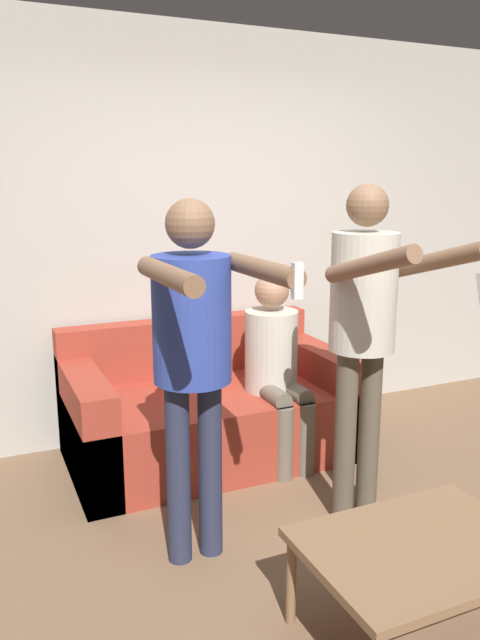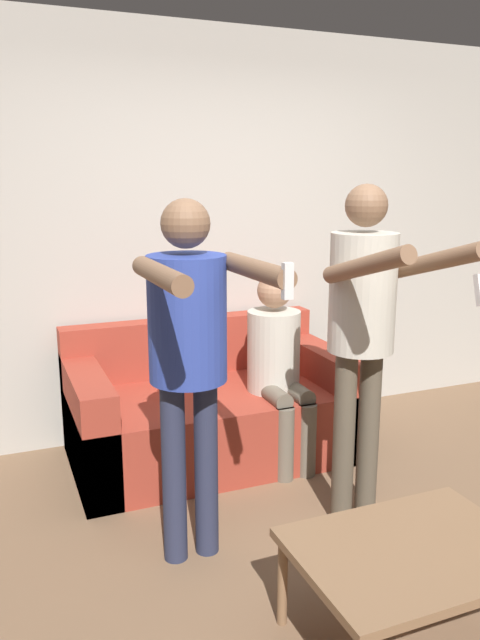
{
  "view_description": "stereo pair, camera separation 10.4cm",
  "coord_description": "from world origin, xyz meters",
  "px_view_note": "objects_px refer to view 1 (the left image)",
  "views": [
    {
      "loc": [
        -1.52,
        -2.09,
        1.74
      ],
      "look_at": [
        -0.2,
        0.87,
        1.0
      ],
      "focal_mm": 35.0,
      "sensor_mm": 36.0,
      "label": 1
    },
    {
      "loc": [
        -1.43,
        -2.13,
        1.74
      ],
      "look_at": [
        -0.2,
        0.87,
        1.0
      ],
      "focal_mm": 35.0,
      "sensor_mm": 36.0,
      "label": 2
    }
  ],
  "objects_px": {
    "person_standing_left": "(194,340)",
    "person_standing_right": "(365,316)",
    "person_seated": "(275,359)",
    "couch": "(207,412)",
    "coffee_table": "(421,553)"
  },
  "relations": [
    {
      "from": "person_standing_left",
      "to": "person_standing_right",
      "type": "distance_m",
      "value": 0.89
    },
    {
      "from": "person_standing_left",
      "to": "person_seated",
      "type": "relative_size",
      "value": 1.41
    },
    {
      "from": "couch",
      "to": "person_standing_left",
      "type": "relative_size",
      "value": 1.04
    },
    {
      "from": "person_standing_left",
      "to": "person_standing_right",
      "type": "relative_size",
      "value": 0.97
    },
    {
      "from": "couch",
      "to": "coffee_table",
      "type": "bearing_deg",
      "value": -85.69
    },
    {
      "from": "person_standing_left",
      "to": "person_seated",
      "type": "height_order",
      "value": "person_standing_left"
    },
    {
      "from": "person_standing_right",
      "to": "coffee_table",
      "type": "bearing_deg",
      "value": -109.84
    },
    {
      "from": "person_seated",
      "to": "couch",
      "type": "bearing_deg",
      "value": 147.69
    },
    {
      "from": "person_standing_right",
      "to": "person_seated",
      "type": "bearing_deg",
      "value": 95.58
    },
    {
      "from": "person_seated",
      "to": "coffee_table",
      "type": "xyz_separation_m",
      "value": [
        -0.23,
        -1.63,
        -0.28
      ]
    },
    {
      "from": "couch",
      "to": "coffee_table",
      "type": "height_order",
      "value": "couch"
    },
    {
      "from": "coffee_table",
      "to": "person_standing_left",
      "type": "bearing_deg",
      "value": 124.77
    },
    {
      "from": "person_standing_right",
      "to": "person_seated",
      "type": "xyz_separation_m",
      "value": [
        -0.08,
        0.79,
        -0.42
      ]
    },
    {
      "from": "coffee_table",
      "to": "person_standing_right",
      "type": "bearing_deg",
      "value": 70.16
    },
    {
      "from": "person_standing_right",
      "to": "person_seated",
      "type": "height_order",
      "value": "person_standing_right"
    }
  ]
}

